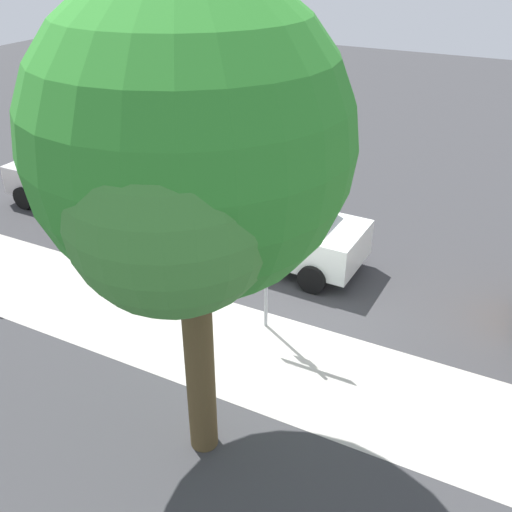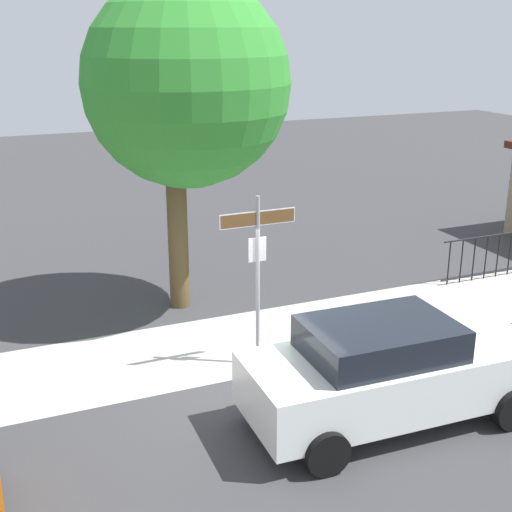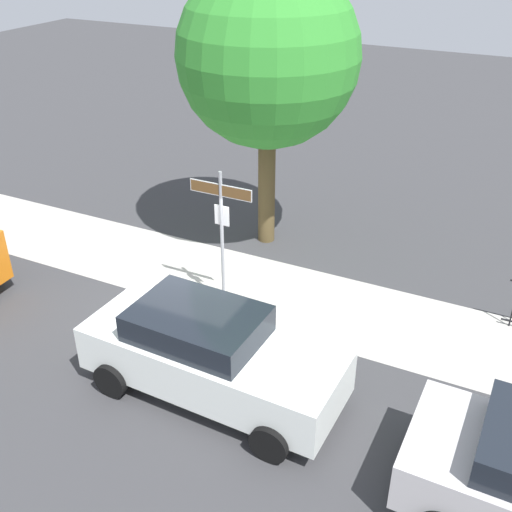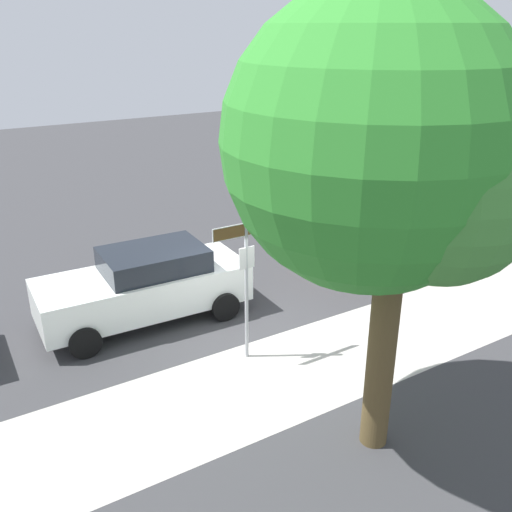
{
  "view_description": "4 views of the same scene",
  "coord_description": "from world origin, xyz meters",
  "px_view_note": "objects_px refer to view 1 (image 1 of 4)",
  "views": [
    {
      "loc": [
        -3.67,
        8.76,
        6.89
      ],
      "look_at": [
        0.33,
        0.9,
        1.86
      ],
      "focal_mm": 40.47,
      "sensor_mm": 36.0,
      "label": 1
    },
    {
      "loc": [
        -3.95,
        -9.75,
        5.71
      ],
      "look_at": [
        0.66,
        1.16,
        1.74
      ],
      "focal_mm": 48.42,
      "sensor_mm": 36.0,
      "label": 2
    },
    {
      "loc": [
        5.78,
        -9.05,
        7.38
      ],
      "look_at": [
        1.33,
        -0.01,
        1.66
      ],
      "focal_mm": 42.8,
      "sensor_mm": 36.0,
      "label": 3
    },
    {
      "loc": [
        5.13,
        8.57,
        6.07
      ],
      "look_at": [
        0.28,
        0.59,
        2.2
      ],
      "focal_mm": 39.16,
      "sensor_mm": 36.0,
      "label": 4
    }
  ],
  "objects_px": {
    "shade_tree": "(181,158)",
    "car_silver": "(89,180)",
    "car_white": "(270,226)",
    "street_sign": "(267,233)"
  },
  "relations": [
    {
      "from": "car_white",
      "to": "car_silver",
      "type": "xyz_separation_m",
      "value": [
        5.72,
        -0.34,
        -0.02
      ]
    },
    {
      "from": "shade_tree",
      "to": "car_silver",
      "type": "height_order",
      "value": "shade_tree"
    },
    {
      "from": "shade_tree",
      "to": "car_white",
      "type": "relative_size",
      "value": 1.47
    },
    {
      "from": "street_sign",
      "to": "car_silver",
      "type": "distance_m",
      "value": 7.49
    },
    {
      "from": "street_sign",
      "to": "shade_tree",
      "type": "relative_size",
      "value": 0.46
    },
    {
      "from": "shade_tree",
      "to": "car_silver",
      "type": "bearing_deg",
      "value": -39.03
    },
    {
      "from": "car_white",
      "to": "car_silver",
      "type": "bearing_deg",
      "value": -1.66
    },
    {
      "from": "street_sign",
      "to": "shade_tree",
      "type": "height_order",
      "value": "shade_tree"
    },
    {
      "from": "street_sign",
      "to": "car_silver",
      "type": "height_order",
      "value": "street_sign"
    },
    {
      "from": "shade_tree",
      "to": "car_white",
      "type": "height_order",
      "value": "shade_tree"
    }
  ]
}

